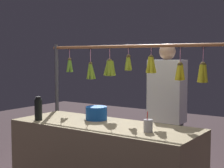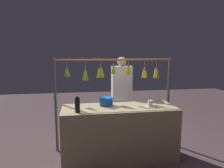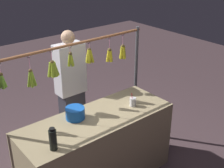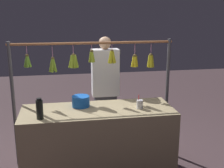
# 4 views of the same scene
# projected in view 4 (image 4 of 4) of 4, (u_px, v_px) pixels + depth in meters

# --- Properties ---
(market_counter) EXTENTS (1.81, 0.68, 0.88)m
(market_counter) POSITION_uv_depth(u_px,v_px,m) (98.00, 143.00, 3.57)
(market_counter) COLOR tan
(market_counter) RESTS_ON ground
(display_rack) EXTENTS (2.13, 0.14, 1.66)m
(display_rack) POSITION_uv_depth(u_px,v_px,m) (94.00, 75.00, 3.82)
(display_rack) COLOR #4C4C51
(display_rack) RESTS_ON ground
(water_bottle) EXTENTS (0.08, 0.08, 0.23)m
(water_bottle) POSITION_uv_depth(u_px,v_px,m) (40.00, 109.00, 3.13)
(water_bottle) COLOR black
(water_bottle) RESTS_ON market_counter
(blue_bucket) EXTENTS (0.21, 0.21, 0.13)m
(blue_bucket) POSITION_uv_depth(u_px,v_px,m) (81.00, 101.00, 3.55)
(blue_bucket) COLOR blue
(blue_bucket) RESTS_ON market_counter
(drink_cup) EXTENTS (0.08, 0.08, 0.17)m
(drink_cup) POSITION_uv_depth(u_px,v_px,m) (140.00, 104.00, 3.48)
(drink_cup) COLOR silver
(drink_cup) RESTS_ON market_counter
(vendor_person) EXTENTS (0.39, 0.21, 1.66)m
(vendor_person) POSITION_uv_depth(u_px,v_px,m) (105.00, 93.00, 4.36)
(vendor_person) COLOR #2D2D38
(vendor_person) RESTS_ON ground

